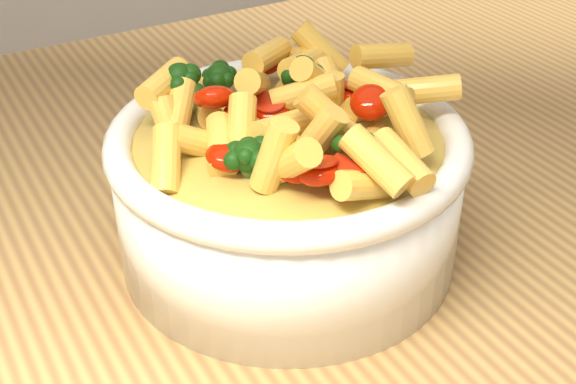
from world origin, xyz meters
TOP-DOWN VIEW (x-y plane):
  - table at (0.00, 0.00)m, footprint 1.20×0.80m
  - serving_bowl at (-0.11, -0.08)m, footprint 0.25×0.25m
  - pasta_salad at (-0.11, -0.08)m, footprint 0.20×0.20m

SIDE VIEW (x-z plane):
  - table at x=0.00m, z-range 0.35..1.25m
  - serving_bowl at x=-0.11m, z-range 0.90..1.01m
  - pasta_salad at x=-0.11m, z-range 1.00..1.04m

